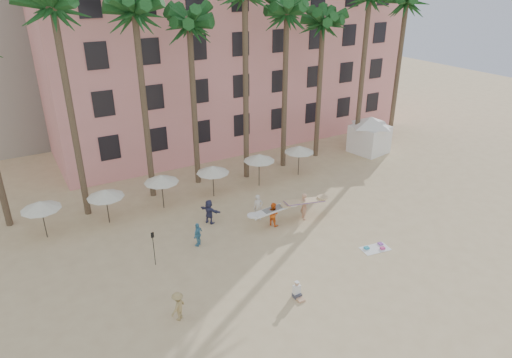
{
  "coord_description": "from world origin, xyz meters",
  "views": [
    {
      "loc": [
        -13.96,
        -16.46,
        15.79
      ],
      "look_at": [
        -0.98,
        6.0,
        4.0
      ],
      "focal_mm": 32.0,
      "sensor_mm": 36.0,
      "label": 1
    }
  ],
  "objects_px": {
    "pink_hotel": "(226,56)",
    "cabana": "(370,131)",
    "carrier_white": "(273,213)",
    "carrier_yellow": "(304,205)"
  },
  "relations": [
    {
      "from": "pink_hotel",
      "to": "carrier_white",
      "type": "bearing_deg",
      "value": -108.1
    },
    {
      "from": "cabana",
      "to": "carrier_yellow",
      "type": "relative_size",
      "value": 1.77
    },
    {
      "from": "pink_hotel",
      "to": "carrier_white",
      "type": "distance_m",
      "value": 21.73
    },
    {
      "from": "pink_hotel",
      "to": "carrier_yellow",
      "type": "xyz_separation_m",
      "value": [
        -4.03,
        -19.86,
        -6.93
      ]
    },
    {
      "from": "cabana",
      "to": "carrier_white",
      "type": "relative_size",
      "value": 1.64
    },
    {
      "from": "pink_hotel",
      "to": "carrier_white",
      "type": "relative_size",
      "value": 10.98
    },
    {
      "from": "cabana",
      "to": "carrier_white",
      "type": "xyz_separation_m",
      "value": [
        -15.32,
        -7.25,
        -1.15
      ]
    },
    {
      "from": "cabana",
      "to": "carrier_yellow",
      "type": "xyz_separation_m",
      "value": [
        -12.96,
        -7.58,
        -0.99
      ]
    },
    {
      "from": "pink_hotel",
      "to": "cabana",
      "type": "height_order",
      "value": "pink_hotel"
    },
    {
      "from": "pink_hotel",
      "to": "carrier_white",
      "type": "xyz_separation_m",
      "value": [
        -6.38,
        -19.53,
        -7.09
      ]
    }
  ]
}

